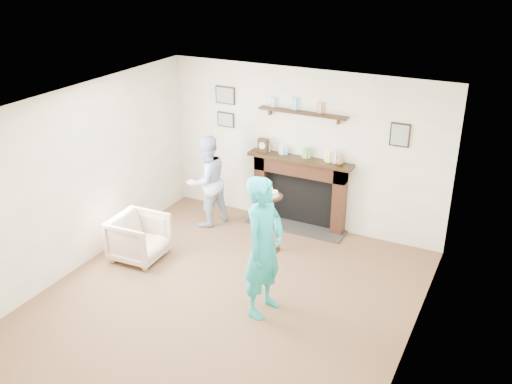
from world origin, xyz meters
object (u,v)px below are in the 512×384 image
armchair (141,258)px  woman (263,310)px  man (208,223)px  pedestal_table (272,212)px

armchair → woman: bearing=-101.8°
man → armchair: bearing=8.6°
man → woman: woman is taller
armchair → man: man is taller
woman → pedestal_table: size_ratio=1.77×
man → woman: size_ratio=0.83×
man → pedestal_table: 1.46m
armchair → man: (0.30, 1.38, 0.00)m
pedestal_table → armchair: bearing=-146.4°
woman → man: bearing=52.8°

